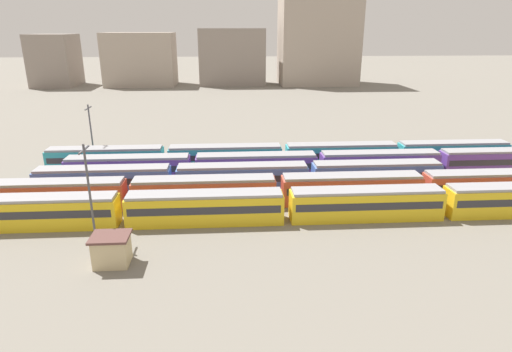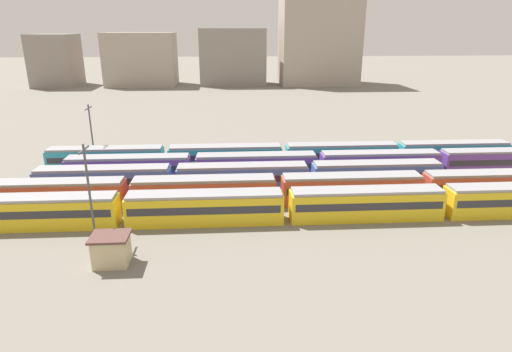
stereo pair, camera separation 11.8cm
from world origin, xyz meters
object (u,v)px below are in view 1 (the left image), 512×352
at_px(train_track_0, 366,203).
at_px(train_track_4, 284,155).
at_px(train_track_2, 242,177).
at_px(catenary_pole_1, 91,132).
at_px(train_track_3, 379,163).
at_px(catenary_pole_0, 89,188).
at_px(train_track_1, 279,190).
at_px(signal_hut, 112,250).

bearing_deg(train_track_0, train_track_4, 109.07).
bearing_deg(train_track_2, train_track_4, 55.86).
distance_m(train_track_0, catenary_pole_1, 45.35).
bearing_deg(train_track_3, train_track_2, -166.19).
bearing_deg(catenary_pole_0, catenary_pole_1, 105.79).
distance_m(train_track_1, catenary_pole_1, 34.34).
relative_size(train_track_0, train_track_4, 1.25).
xyz_separation_m(train_track_1, signal_hut, (-17.59, -14.04, -0.35)).
distance_m(train_track_4, catenary_pole_0, 33.72).
bearing_deg(train_track_4, catenary_pole_0, -134.51).
height_order(train_track_0, catenary_pole_1, catenary_pole_1).
xyz_separation_m(train_track_3, signal_hut, (-34.29, -24.44, -0.35)).
relative_size(train_track_1, catenary_pole_1, 7.47).
distance_m(train_track_0, train_track_3, 17.06).
bearing_deg(train_track_2, train_track_1, -49.45).
distance_m(train_track_0, train_track_4, 22.01).
bearing_deg(signal_hut, catenary_pole_1, 108.44).
distance_m(train_track_2, signal_hut, 23.30).
height_order(train_track_3, catenary_pole_0, catenary_pole_0).
distance_m(train_track_2, train_track_4, 12.57).
relative_size(train_track_1, signal_hut, 20.75).
bearing_deg(signal_hut, catenary_pole_0, 119.74).
bearing_deg(catenary_pole_1, signal_hut, -71.56).
xyz_separation_m(train_track_2, signal_hut, (-13.14, -19.24, -0.35)).
bearing_deg(signal_hut, train_track_4, 55.74).
bearing_deg(train_track_1, train_track_4, 80.53).
distance_m(train_track_4, signal_hut, 35.87).
height_order(train_track_3, catenary_pole_1, catenary_pole_1).
bearing_deg(train_track_4, train_track_0, -70.93).
distance_m(train_track_1, train_track_4, 15.82).
xyz_separation_m(train_track_2, catenary_pole_1, (-24.08, 13.56, 3.65)).
xyz_separation_m(train_track_0, train_track_2, (-14.24, 10.40, -0.00)).
height_order(train_track_0, train_track_1, same).
height_order(train_track_0, train_track_4, same).
height_order(train_track_1, catenary_pole_0, catenary_pole_0).
height_order(train_track_4, catenary_pole_0, catenary_pole_0).
relative_size(catenary_pole_1, signal_hut, 2.78).
bearing_deg(train_track_1, catenary_pole_1, 146.66).
height_order(train_track_2, catenary_pole_1, catenary_pole_1).
distance_m(train_track_3, signal_hut, 42.11).
height_order(train_track_0, catenary_pole_0, catenary_pole_0).
xyz_separation_m(train_track_0, train_track_3, (6.90, 15.60, 0.00)).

